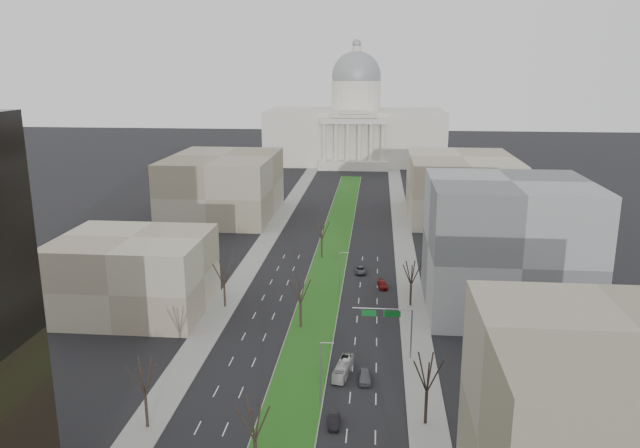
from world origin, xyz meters
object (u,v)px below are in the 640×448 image
Objects in this scene: car_black at (334,420)px; car_grey_far at (361,270)px; car_red at (382,285)px; car_grey_near at (365,376)px; box_van at (343,368)px.

car_grey_far is at bearing 86.67° from car_black.
car_red is 10.00m from car_grey_far.
car_black reaches higher than car_grey_far.
car_black is at bearing -108.88° from car_grey_near.
box_van is at bearing 86.59° from car_black.
car_grey_near is 47.81m from car_grey_far.
car_red is (2.60, 38.89, -0.13)m from car_grey_near.
car_black is 0.56× the size of box_van.
car_grey_near reaches higher than car_red.
box_van is (-3.20, 1.58, 0.24)m from car_grey_near.
car_grey_far reaches higher than car_red.
car_grey_near reaches higher than car_grey_far.
car_grey_near is 0.95× the size of car_grey_far.
car_grey_near is 38.98m from car_red.
car_black is 50.78m from car_red.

